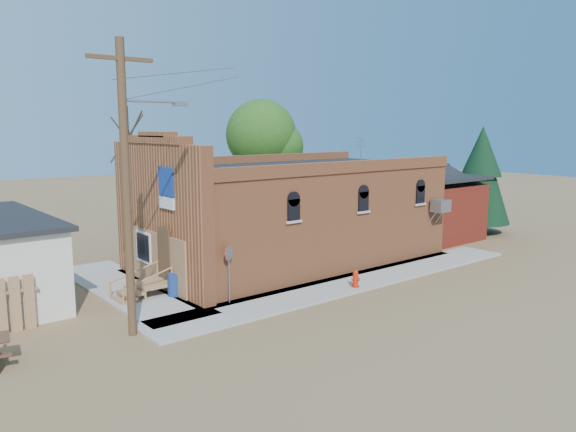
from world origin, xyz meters
TOP-DOWN VIEW (x-y plane):
  - ground at (0.00, 0.00)m, footprint 120.00×120.00m
  - sidewalk_south at (1.50, 0.90)m, footprint 19.00×2.20m
  - sidewalk_west at (-6.30, 6.00)m, footprint 2.60×10.00m
  - brick_bar at (1.64, 5.49)m, footprint 16.40×7.97m
  - red_shed at (11.50, 5.50)m, footprint 5.40×6.40m
  - utility_pole at (-8.14, 1.20)m, footprint 3.12×0.26m
  - tree_bare_near at (-3.00, 13.00)m, footprint 2.80×2.80m
  - tree_leafy at (6.00, 13.50)m, footprint 4.40×4.40m
  - evergreen_tree at (15.50, 4.00)m, footprint 3.60×3.60m
  - fire_hydrant at (0.85, 0.30)m, footprint 0.41×0.39m
  - stop_sign at (-4.19, 1.80)m, footprint 0.53×0.33m
  - trash_barrel at (-5.30, 3.87)m, footprint 0.61×0.61m

SIDE VIEW (x-z plane):
  - ground at x=0.00m, z-range 0.00..0.00m
  - sidewalk_south at x=1.50m, z-range 0.00..0.08m
  - sidewalk_west at x=-6.30m, z-range 0.00..0.08m
  - fire_hydrant at x=0.85m, z-range 0.08..0.78m
  - trash_barrel at x=-5.30m, z-range 0.08..0.94m
  - stop_sign at x=-4.19m, z-range 0.65..2.80m
  - red_shed at x=11.50m, z-range 0.12..4.42m
  - brick_bar at x=1.64m, z-range -0.81..5.49m
  - evergreen_tree at x=15.50m, z-range 0.46..6.96m
  - utility_pole at x=-8.14m, z-range 0.27..9.27m
  - tree_leafy at x=6.00m, z-range 1.86..10.01m
  - tree_bare_near at x=-3.00m, z-range 2.14..9.79m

